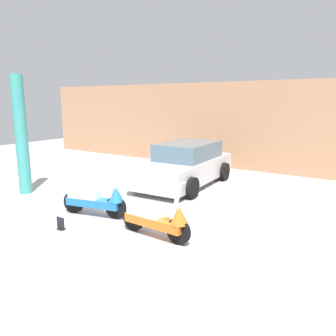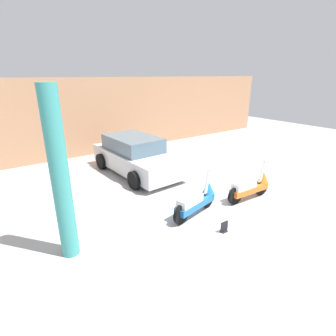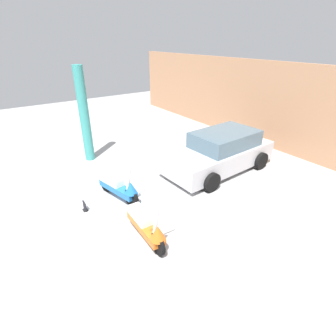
{
  "view_description": "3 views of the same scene",
  "coord_description": "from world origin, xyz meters",
  "px_view_note": "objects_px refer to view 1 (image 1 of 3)",
  "views": [
    {
      "loc": [
        4.59,
        -4.47,
        2.57
      ],
      "look_at": [
        0.19,
        2.28,
        0.91
      ],
      "focal_mm": 35.0,
      "sensor_mm": 36.0,
      "label": 1
    },
    {
      "loc": [
        -4.67,
        -3.84,
        3.38
      ],
      "look_at": [
        -0.44,
        2.06,
        0.78
      ],
      "focal_mm": 28.0,
      "sensor_mm": 36.0,
      "label": 2
    },
    {
      "loc": [
        5.17,
        -1.88,
        4.04
      ],
      "look_at": [
        -0.33,
        1.99,
        0.67
      ],
      "focal_mm": 28.0,
      "sensor_mm": 36.0,
      "label": 3
    }
  ],
  "objects_px": {
    "scooter_front_right": "(158,218)",
    "support_column_side": "(21,135)",
    "scooter_front_left": "(97,199)",
    "car_rear_left": "(186,165)",
    "placard_near_left_scooter": "(61,224)"
  },
  "relations": [
    {
      "from": "scooter_front_right",
      "to": "car_rear_left",
      "type": "bearing_deg",
      "value": 115.73
    },
    {
      "from": "support_column_side",
      "to": "scooter_front_right",
      "type": "bearing_deg",
      "value": -6.04
    },
    {
      "from": "scooter_front_right",
      "to": "support_column_side",
      "type": "bearing_deg",
      "value": 176.96
    },
    {
      "from": "scooter_front_right",
      "to": "support_column_side",
      "type": "distance_m",
      "value": 5.11
    },
    {
      "from": "scooter_front_left",
      "to": "car_rear_left",
      "type": "relative_size",
      "value": 0.41
    },
    {
      "from": "scooter_front_right",
      "to": "support_column_side",
      "type": "relative_size",
      "value": 0.49
    },
    {
      "from": "placard_near_left_scooter",
      "to": "scooter_front_right",
      "type": "bearing_deg",
      "value": 21.67
    },
    {
      "from": "scooter_front_left",
      "to": "support_column_side",
      "type": "height_order",
      "value": "support_column_side"
    },
    {
      "from": "scooter_front_left",
      "to": "support_column_side",
      "type": "bearing_deg",
      "value": 162.21
    },
    {
      "from": "scooter_front_left",
      "to": "placard_near_left_scooter",
      "type": "xyz_separation_m",
      "value": [
        -0.04,
        -0.98,
        -0.29
      ]
    },
    {
      "from": "scooter_front_left",
      "to": "scooter_front_right",
      "type": "bearing_deg",
      "value": -19.88
    },
    {
      "from": "placard_near_left_scooter",
      "to": "scooter_front_left",
      "type": "bearing_deg",
      "value": 87.58
    },
    {
      "from": "car_rear_left",
      "to": "support_column_side",
      "type": "bearing_deg",
      "value": -48.0
    },
    {
      "from": "scooter_front_left",
      "to": "car_rear_left",
      "type": "xyz_separation_m",
      "value": [
        0.24,
        3.57,
        0.22
      ]
    },
    {
      "from": "scooter_front_right",
      "to": "support_column_side",
      "type": "height_order",
      "value": "support_column_side"
    }
  ]
}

